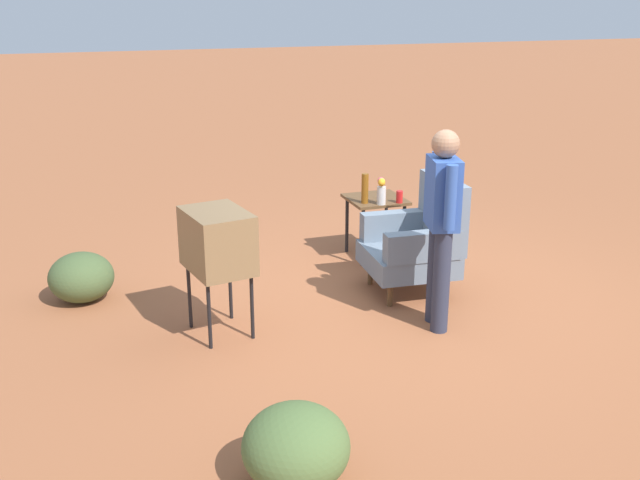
{
  "coord_description": "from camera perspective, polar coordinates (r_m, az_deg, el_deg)",
  "views": [
    {
      "loc": [
        5.51,
        -2.76,
        2.66
      ],
      "look_at": [
        -0.11,
        -0.84,
        0.65
      ],
      "focal_mm": 41.81,
      "sensor_mm": 36.0,
      "label": 1
    }
  ],
  "objects": [
    {
      "name": "ground_plane",
      "position": [
        6.71,
        7.12,
        -4.82
      ],
      "size": [
        60.0,
        60.0,
        0.0
      ],
      "primitive_type": "plane",
      "color": "#A05B38"
    },
    {
      "name": "armchair",
      "position": [
        6.82,
        7.59,
        0.03
      ],
      "size": [
        0.82,
        0.83,
        1.06
      ],
      "color": "brown",
      "rests_on": "ground"
    },
    {
      "name": "side_table",
      "position": [
        7.66,
        4.26,
        2.55
      ],
      "size": [
        0.56,
        0.56,
        0.63
      ],
      "color": "black",
      "rests_on": "ground"
    },
    {
      "name": "tv_on_stand",
      "position": [
        5.88,
        -7.83,
        -0.13
      ],
      "size": [
        0.67,
        0.54,
        1.03
      ],
      "color": "black",
      "rests_on": "ground"
    },
    {
      "name": "person_standing",
      "position": [
        5.98,
        9.29,
        1.71
      ],
      "size": [
        0.55,
        0.3,
        1.64
      ],
      "color": "#2D3347",
      "rests_on": "ground"
    },
    {
      "name": "bottle_tall_amber",
      "position": [
        7.41,
        3.46,
        3.96
      ],
      "size": [
        0.07,
        0.07,
        0.3
      ],
      "primitive_type": "cylinder",
      "color": "brown",
      "rests_on": "side_table"
    },
    {
      "name": "soda_can_red",
      "position": [
        7.47,
        6.1,
        3.31
      ],
      "size": [
        0.07,
        0.07,
        0.12
      ],
      "primitive_type": "cylinder",
      "color": "red",
      "rests_on": "side_table"
    },
    {
      "name": "flower_vase",
      "position": [
        7.38,
        4.72,
        3.85
      ],
      "size": [
        0.15,
        0.09,
        0.27
      ],
      "color": "silver",
      "rests_on": "side_table"
    },
    {
      "name": "shrub_mid",
      "position": [
        4.31,
        -1.86,
        -15.53
      ],
      "size": [
        0.61,
        0.61,
        0.47
      ],
      "primitive_type": "ellipsoid",
      "color": "#516B38",
      "rests_on": "ground"
    },
    {
      "name": "shrub_lone",
      "position": [
        6.97,
        -17.8,
        -2.72
      ],
      "size": [
        0.57,
        0.57,
        0.44
      ],
      "primitive_type": "ellipsoid",
      "color": "#475B33",
      "rests_on": "ground"
    }
  ]
}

